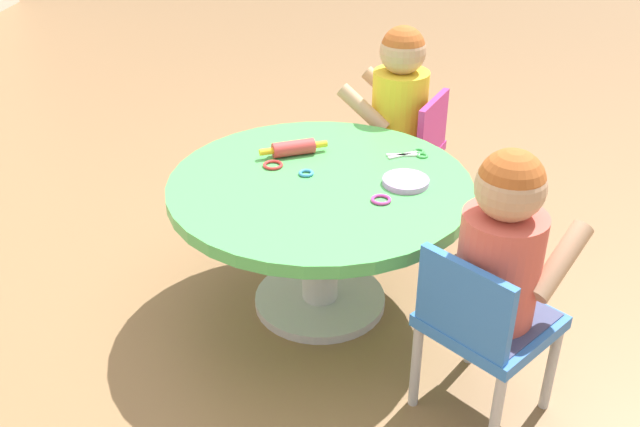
{
  "coord_description": "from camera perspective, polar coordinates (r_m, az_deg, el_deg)",
  "views": [
    {
      "loc": [
        -1.94,
        -0.17,
        1.48
      ],
      "look_at": [
        0.0,
        0.0,
        0.35
      ],
      "focal_mm": 40.04,
      "sensor_mm": 36.0,
      "label": 1
    }
  ],
  "objects": [
    {
      "name": "child_chair_left",
      "position": [
        1.91,
        12.88,
        -8.65
      ],
      "size": [
        0.42,
        0.42,
        0.54
      ],
      "color": "#B7B7BC",
      "rests_on": "ground"
    },
    {
      "name": "rolling_pin",
      "position": [
        2.35,
        -2.13,
        5.26
      ],
      "size": [
        0.11,
        0.22,
        0.05
      ],
      "color": "#D83F3F",
      "rests_on": "craft_table"
    },
    {
      "name": "craft_scissors",
      "position": [
        2.38,
        7.43,
        4.73
      ],
      "size": [
        0.09,
        0.14,
        0.01
      ],
      "color": "silver",
      "rests_on": "craft_table"
    },
    {
      "name": "seated_child_left",
      "position": [
        1.81,
        14.4,
        -2.46
      ],
      "size": [
        0.44,
        0.43,
        0.51
      ],
      "color": "#3F4772",
      "rests_on": "ground"
    },
    {
      "name": "child_chair_right",
      "position": [
        2.79,
        6.84,
        4.97
      ],
      "size": [
        0.39,
        0.39,
        0.54
      ],
      "color": "#B7B7BC",
      "rests_on": "ground"
    },
    {
      "name": "ground_plane",
      "position": [
        2.45,
        -0.0,
        -7.13
      ],
      "size": [
        10.0,
        10.0,
        0.0
      ],
      "primitive_type": "plane",
      "color": "olive"
    },
    {
      "name": "cookie_cutter_2",
      "position": [
        2.29,
        -3.78,
        3.89
      ],
      "size": [
        0.06,
        0.06,
        0.01
      ],
      "primitive_type": "torus",
      "color": "red",
      "rests_on": "craft_table"
    },
    {
      "name": "craft_table",
      "position": [
        2.25,
        -0.0,
        0.3
      ],
      "size": [
        0.94,
        0.94,
        0.47
      ],
      "color": "silver",
      "rests_on": "ground"
    },
    {
      "name": "cookie_cutter_0",
      "position": [
        2.09,
        4.9,
        1.11
      ],
      "size": [
        0.06,
        0.06,
        0.01
      ],
      "primitive_type": "torus",
      "color": "#D83FA5",
      "rests_on": "craft_table"
    },
    {
      "name": "seated_child_right",
      "position": [
        2.72,
        6.34,
        9.47
      ],
      "size": [
        0.38,
        0.42,
        0.51
      ],
      "color": "#3F4772",
      "rests_on": "ground"
    },
    {
      "name": "cookie_cutter_1",
      "position": [
        2.23,
        -1.12,
        3.25
      ],
      "size": [
        0.05,
        0.05,
        0.01
      ],
      "primitive_type": "torus",
      "color": "#3F99D8",
      "rests_on": "craft_table"
    },
    {
      "name": "playdough_blob_0",
      "position": [
        2.18,
        6.87,
        2.51
      ],
      "size": [
        0.14,
        0.14,
        0.02
      ],
      "primitive_type": "cylinder",
      "color": "#CC99E5",
      "rests_on": "craft_table"
    }
  ]
}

